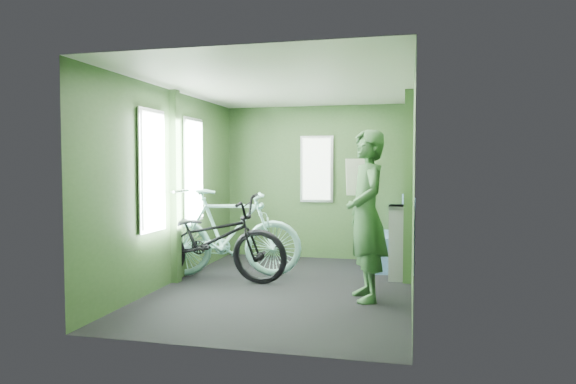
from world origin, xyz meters
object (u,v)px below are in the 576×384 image
passenger (366,215)px  waste_box (400,242)px  bench_seat (392,247)px  bicycle_mint (228,277)px  bicycle_black (208,281)px

passenger → waste_box: bearing=144.0°
waste_box → bench_seat: 0.68m
bicycle_mint → bench_seat: size_ratio=1.85×
bicycle_black → bicycle_mint: bicycle_mint is taller
bicycle_black → passenger: 2.16m
bicycle_black → bicycle_mint: 0.34m
passenger → bench_seat: bearing=153.7°
bench_seat → passenger: bearing=-104.2°
bicycle_black → passenger: passenger is taller
bench_seat → bicycle_black: bearing=-155.2°
passenger → bicycle_mint: bearing=-131.0°
passenger → bicycle_black: bearing=-121.0°
bicycle_mint → bench_seat: bearing=-76.2°
bicycle_mint → passenger: size_ratio=1.04×
waste_box → bench_seat: bench_seat is taller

